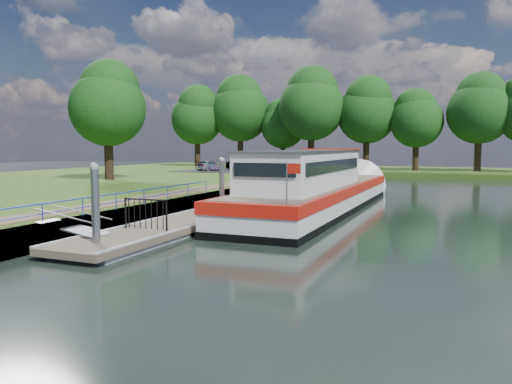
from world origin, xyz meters
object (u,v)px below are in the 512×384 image
at_px(car_a, 277,165).
at_px(car_b, 241,165).
at_px(barge, 321,190).
at_px(car_c, 211,166).
at_px(pontoon, 257,204).

relative_size(car_a, car_b, 1.04).
bearing_deg(car_a, barge, -45.83).
relative_size(barge, car_b, 5.73).
height_order(barge, car_a, barge).
bearing_deg(car_a, car_c, -159.39).
distance_m(barge, car_a, 24.75).
bearing_deg(car_c, barge, 146.56).
height_order(pontoon, car_c, car_c).
bearing_deg(pontoon, car_c, 123.39).
bearing_deg(pontoon, car_a, 107.38).
xyz_separation_m(barge, car_a, (-10.71, 22.31, 0.40)).
distance_m(pontoon, car_a, 23.86).
distance_m(car_a, car_c, 7.69).
bearing_deg(car_a, pontoon, -54.10).
height_order(pontoon, barge, barge).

